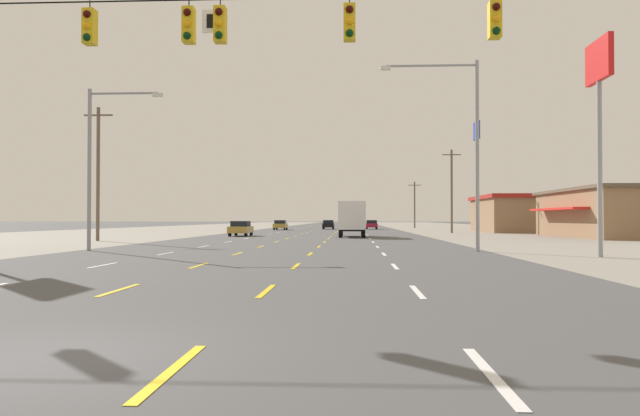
{
  "coord_description": "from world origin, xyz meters",
  "views": [
    {
      "loc": [
        3.75,
        -7.24,
        1.69
      ],
      "look_at": [
        -0.12,
        66.35,
        2.97
      ],
      "focal_mm": 34.45,
      "sensor_mm": 36.0,
      "label": 1
    }
  ],
  "objects_px": {
    "sedan_far_left_near": "(241,228)",
    "pole_sign_right_row_0": "(599,87)",
    "streetlight_left_row_0": "(98,156)",
    "sedan_far_left_mid": "(281,225)",
    "box_truck_inner_right_nearest": "(352,217)",
    "sedan_far_right_far": "(372,225)",
    "sedan_inner_right_farther": "(351,223)",
    "sedan_center_turn_midfar": "(328,225)",
    "pole_sign_right_row_1": "(477,153)",
    "streetlight_right_row_0": "(466,139)"
  },
  "relations": [
    {
      "from": "sedan_far_left_near",
      "to": "pole_sign_right_row_0",
      "type": "bearing_deg",
      "value": -55.46
    },
    {
      "from": "streetlight_left_row_0",
      "to": "sedan_far_left_mid",
      "type": "bearing_deg",
      "value": 87.45
    },
    {
      "from": "box_truck_inner_right_nearest",
      "to": "sedan_far_right_far",
      "type": "bearing_deg",
      "value": 85.74
    },
    {
      "from": "box_truck_inner_right_nearest",
      "to": "streetlight_left_row_0",
      "type": "bearing_deg",
      "value": -118.33
    },
    {
      "from": "pole_sign_right_row_0",
      "to": "sedan_far_left_near",
      "type": "bearing_deg",
      "value": 124.54
    },
    {
      "from": "sedan_inner_right_farther",
      "to": "sedan_far_right_far",
      "type": "bearing_deg",
      "value": -83.69
    },
    {
      "from": "sedan_far_right_far",
      "to": "sedan_far_left_near",
      "type": "bearing_deg",
      "value": -109.54
    },
    {
      "from": "box_truck_inner_right_nearest",
      "to": "sedan_center_turn_midfar",
      "type": "xyz_separation_m",
      "value": [
        -3.78,
        41.34,
        -1.08
      ]
    },
    {
      "from": "sedan_center_turn_midfar",
      "to": "sedan_far_left_mid",
      "type": "bearing_deg",
      "value": -138.45
    },
    {
      "from": "sedan_far_right_far",
      "to": "pole_sign_right_row_0",
      "type": "height_order",
      "value": "pole_sign_right_row_0"
    },
    {
      "from": "pole_sign_right_row_1",
      "to": "box_truck_inner_right_nearest",
      "type": "bearing_deg",
      "value": 159.92
    },
    {
      "from": "sedan_inner_right_farther",
      "to": "pole_sign_right_row_0",
      "type": "relative_size",
      "value": 0.47
    },
    {
      "from": "streetlight_right_row_0",
      "to": "sedan_far_left_mid",
      "type": "bearing_deg",
      "value": 105.47
    },
    {
      "from": "box_truck_inner_right_nearest",
      "to": "sedan_far_left_near",
      "type": "distance_m",
      "value": 11.16
    },
    {
      "from": "box_truck_inner_right_nearest",
      "to": "pole_sign_right_row_0",
      "type": "bearing_deg",
      "value": -69.4
    },
    {
      "from": "sedan_far_left_near",
      "to": "sedan_far_left_mid",
      "type": "distance_m",
      "value": 32.63
    },
    {
      "from": "sedan_far_right_far",
      "to": "streetlight_left_row_0",
      "type": "xyz_separation_m",
      "value": [
        -16.55,
        -66.68,
        4.26
      ]
    },
    {
      "from": "box_truck_inner_right_nearest",
      "to": "streetlight_right_row_0",
      "type": "height_order",
      "value": "streetlight_right_row_0"
    },
    {
      "from": "sedan_center_turn_midfar",
      "to": "pole_sign_right_row_1",
      "type": "height_order",
      "value": "pole_sign_right_row_1"
    },
    {
      "from": "sedan_inner_right_farther",
      "to": "pole_sign_right_row_0",
      "type": "bearing_deg",
      "value": -83.7
    },
    {
      "from": "sedan_far_right_far",
      "to": "streetlight_left_row_0",
      "type": "relative_size",
      "value": 0.52
    },
    {
      "from": "sedan_center_turn_midfar",
      "to": "pole_sign_right_row_0",
      "type": "distance_m",
      "value": 72.23
    },
    {
      "from": "streetlight_right_row_0",
      "to": "box_truck_inner_right_nearest",
      "type": "bearing_deg",
      "value": 103.25
    },
    {
      "from": "sedan_far_left_mid",
      "to": "sedan_center_turn_midfar",
      "type": "xyz_separation_m",
      "value": [
        6.98,
        6.18,
        0.0
      ]
    },
    {
      "from": "sedan_center_turn_midfar",
      "to": "sedan_inner_right_farther",
      "type": "xyz_separation_m",
      "value": [
        3.53,
        30.79,
        0.0
      ]
    },
    {
      "from": "streetlight_left_row_0",
      "to": "streetlight_right_row_0",
      "type": "xyz_separation_m",
      "value": [
        19.3,
        -0.0,
        0.77
      ]
    },
    {
      "from": "box_truck_inner_right_nearest",
      "to": "sedan_inner_right_farther",
      "type": "relative_size",
      "value": 1.6
    },
    {
      "from": "box_truck_inner_right_nearest",
      "to": "pole_sign_right_row_0",
      "type": "xyz_separation_m",
      "value": [
        10.92,
        -29.06,
        5.66
      ]
    },
    {
      "from": "sedan_far_right_far",
      "to": "pole_sign_right_row_1",
      "type": "distance_m",
      "value": 46.71
    },
    {
      "from": "pole_sign_right_row_0",
      "to": "sedan_far_left_mid",
      "type": "bearing_deg",
      "value": 108.66
    },
    {
      "from": "box_truck_inner_right_nearest",
      "to": "sedan_center_turn_midfar",
      "type": "distance_m",
      "value": 41.52
    },
    {
      "from": "sedan_inner_right_farther",
      "to": "pole_sign_right_row_1",
      "type": "xyz_separation_m",
      "value": [
        10.87,
        -76.01,
        6.49
      ]
    },
    {
      "from": "box_truck_inner_right_nearest",
      "to": "sedan_far_left_near",
      "type": "bearing_deg",
      "value": 166.89
    },
    {
      "from": "sedan_far_left_mid",
      "to": "pole_sign_right_row_0",
      "type": "bearing_deg",
      "value": -71.34
    },
    {
      "from": "sedan_far_right_far",
      "to": "pole_sign_right_row_0",
      "type": "distance_m",
      "value": 71.56
    },
    {
      "from": "streetlight_left_row_0",
      "to": "streetlight_right_row_0",
      "type": "relative_size",
      "value": 0.87
    },
    {
      "from": "pole_sign_right_row_1",
      "to": "pole_sign_right_row_0",
      "type": "bearing_deg",
      "value": -89.33
    },
    {
      "from": "sedan_far_right_far",
      "to": "streetlight_left_row_0",
      "type": "bearing_deg",
      "value": -103.94
    },
    {
      "from": "sedan_far_left_near",
      "to": "pole_sign_right_row_1",
      "type": "relative_size",
      "value": 0.45
    },
    {
      "from": "sedan_inner_right_farther",
      "to": "streetlight_left_row_0",
      "type": "relative_size",
      "value": 0.52
    },
    {
      "from": "sedan_far_left_near",
      "to": "pole_sign_right_row_0",
      "type": "relative_size",
      "value": 0.47
    },
    {
      "from": "sedan_inner_right_farther",
      "to": "pole_sign_right_row_1",
      "type": "relative_size",
      "value": 0.45
    },
    {
      "from": "pole_sign_right_row_0",
      "to": "pole_sign_right_row_1",
      "type": "bearing_deg",
      "value": 90.67
    },
    {
      "from": "box_truck_inner_right_nearest",
      "to": "streetlight_right_row_0",
      "type": "distance_m",
      "value": 25.91
    },
    {
      "from": "sedan_far_left_near",
      "to": "sedan_inner_right_farther",
      "type": "relative_size",
      "value": 1.0
    },
    {
      "from": "sedan_inner_right_farther",
      "to": "sedan_center_turn_midfar",
      "type": "bearing_deg",
      "value": -96.55
    },
    {
      "from": "streetlight_left_row_0",
      "to": "streetlight_right_row_0",
      "type": "distance_m",
      "value": 19.32
    },
    {
      "from": "sedan_far_left_mid",
      "to": "sedan_inner_right_farther",
      "type": "relative_size",
      "value": 1.0
    },
    {
      "from": "pole_sign_right_row_1",
      "to": "streetlight_left_row_0",
      "type": "distance_m",
      "value": 32.04
    },
    {
      "from": "sedan_far_right_far",
      "to": "pole_sign_right_row_1",
      "type": "xyz_separation_m",
      "value": [
        7.51,
        -45.65,
        6.49
      ]
    }
  ]
}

